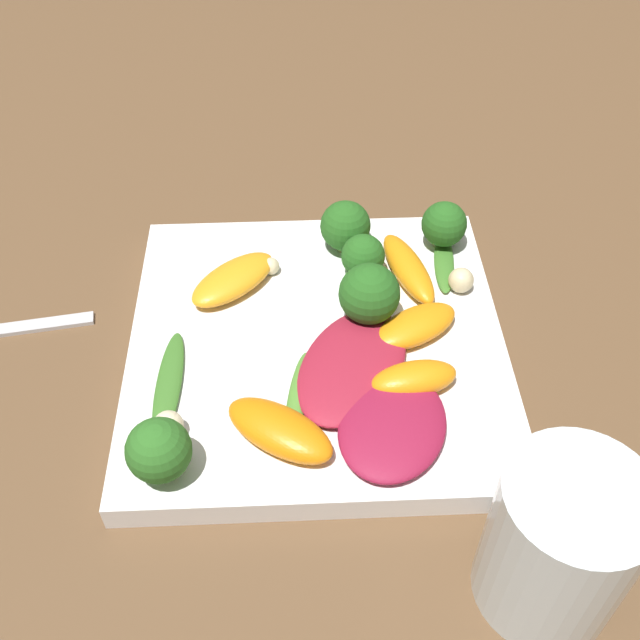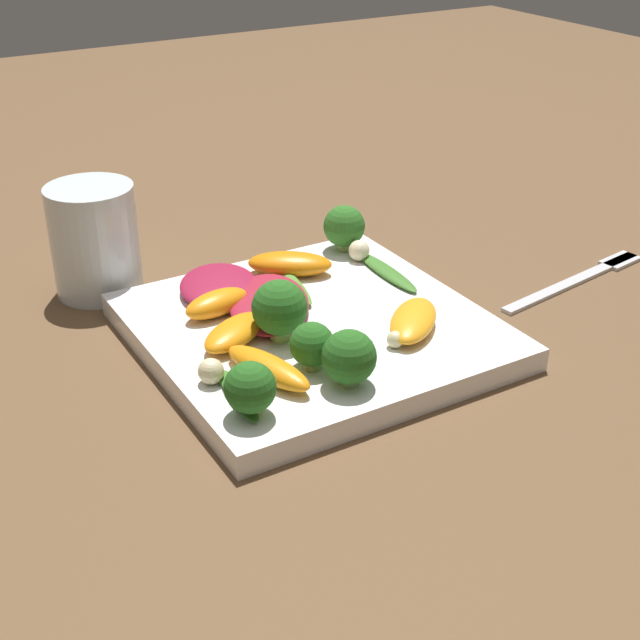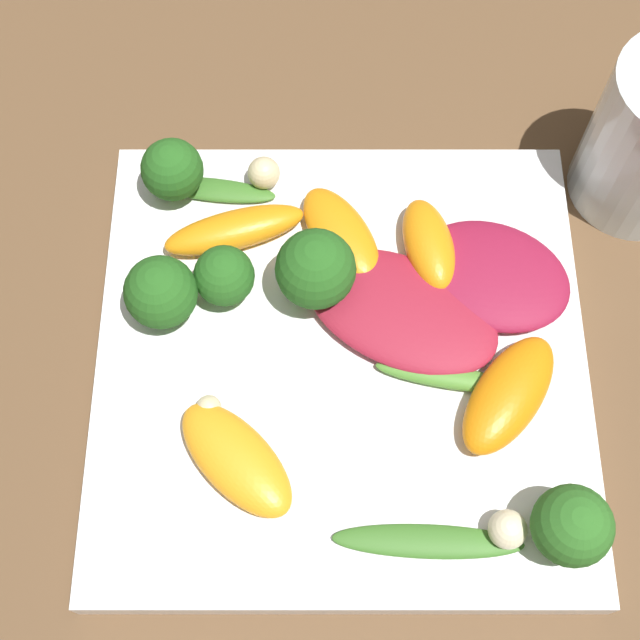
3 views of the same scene
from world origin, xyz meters
name	(u,v)px [view 2 (image 2 of 3)]	position (x,y,z in m)	size (l,w,h in m)	color
ground_plane	(313,341)	(0.00, 0.00, 0.00)	(2.40, 2.40, 0.00)	brown
plate	(313,331)	(0.00, 0.00, 0.01)	(0.26, 0.26, 0.02)	white
drinking_glass	(95,240)	(0.17, 0.12, 0.05)	(0.08, 0.08, 0.10)	silver
fork	(588,274)	(-0.03, -0.28, 0.00)	(0.04, 0.18, 0.01)	silver
radicchio_leaf_0	(219,286)	(0.08, 0.04, 0.03)	(0.10, 0.09, 0.01)	maroon
radicchio_leaf_1	(269,303)	(0.03, 0.02, 0.03)	(0.12, 0.11, 0.01)	maroon
orange_segment_0	(217,303)	(0.05, 0.06, 0.03)	(0.04, 0.06, 0.02)	orange
orange_segment_1	(413,320)	(-0.05, -0.06, 0.03)	(0.07, 0.08, 0.02)	orange
orange_segment_2	(237,334)	(0.00, 0.07, 0.03)	(0.06, 0.07, 0.02)	orange
orange_segment_3	(290,264)	(0.08, -0.03, 0.03)	(0.07, 0.08, 0.02)	orange
orange_segment_4	(268,368)	(-0.06, 0.07, 0.03)	(0.08, 0.04, 0.02)	orange
broccoli_floret_0	(280,309)	(-0.01, 0.04, 0.05)	(0.04, 0.04, 0.05)	#7A9E51
broccoli_floret_1	(344,227)	(0.10, -0.09, 0.04)	(0.04, 0.04, 0.04)	#84AD5B
broccoli_floret_2	(349,358)	(-0.09, 0.03, 0.04)	(0.04, 0.04, 0.04)	#7A9E51
broccoli_floret_3	(312,345)	(-0.06, 0.04, 0.04)	(0.03, 0.03, 0.04)	#7A9E51
broccoli_floret_4	(250,388)	(-0.09, 0.10, 0.04)	(0.03, 0.03, 0.04)	#7A9E51
arugula_sprig_0	(239,395)	(-0.07, 0.10, 0.02)	(0.07, 0.02, 0.01)	#3D7528
arugula_sprig_1	(386,271)	(0.04, -0.10, 0.02)	(0.09, 0.02, 0.01)	#3D7528
arugula_sprig_2	(295,286)	(0.05, -0.01, 0.02)	(0.07, 0.03, 0.01)	#518E33
macadamia_nut_0	(359,251)	(0.08, -0.09, 0.03)	(0.02, 0.02, 0.02)	beige
macadamia_nut_1	(211,371)	(-0.04, 0.11, 0.03)	(0.02, 0.02, 0.02)	beige
macadamia_nut_2	(395,339)	(-0.07, -0.03, 0.03)	(0.01, 0.01, 0.01)	beige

